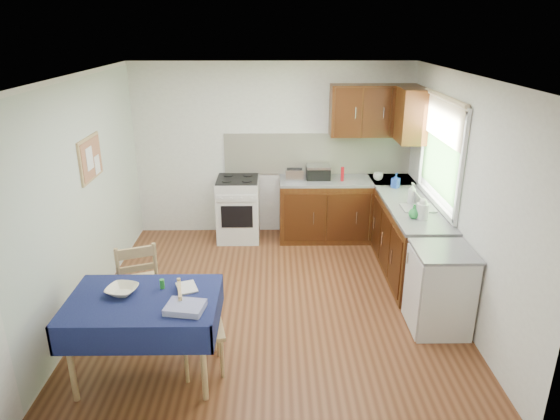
{
  "coord_description": "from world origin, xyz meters",
  "views": [
    {
      "loc": [
        0.02,
        -4.98,
        2.96
      ],
      "look_at": [
        0.08,
        0.14,
        1.05
      ],
      "focal_mm": 32.0,
      "sensor_mm": 36.0,
      "label": 1
    }
  ],
  "objects_px": {
    "chair_far": "(138,282)",
    "toaster": "(294,175)",
    "chair_near": "(196,326)",
    "kettle": "(423,210)",
    "sandwich_press": "(318,172)",
    "dish_rack": "(418,207)",
    "dining_table": "(144,309)"
  },
  "relations": [
    {
      "from": "chair_far",
      "to": "toaster",
      "type": "relative_size",
      "value": 3.93
    },
    {
      "from": "chair_near",
      "to": "kettle",
      "type": "relative_size",
      "value": 3.63
    },
    {
      "from": "sandwich_press",
      "to": "dish_rack",
      "type": "bearing_deg",
      "value": -32.12
    },
    {
      "from": "toaster",
      "to": "kettle",
      "type": "relative_size",
      "value": 1.04
    },
    {
      "from": "chair_far",
      "to": "toaster",
      "type": "height_order",
      "value": "toaster"
    },
    {
      "from": "dining_table",
      "to": "dish_rack",
      "type": "xyz_separation_m",
      "value": [
        2.84,
        1.83,
        0.25
      ]
    },
    {
      "from": "toaster",
      "to": "dining_table",
      "type": "bearing_deg",
      "value": -99.94
    },
    {
      "from": "sandwich_press",
      "to": "kettle",
      "type": "height_order",
      "value": "kettle"
    },
    {
      "from": "dish_rack",
      "to": "toaster",
      "type": "bearing_deg",
      "value": 131.01
    },
    {
      "from": "dining_table",
      "to": "sandwich_press",
      "type": "distance_m",
      "value": 3.58
    },
    {
      "from": "chair_near",
      "to": "sandwich_press",
      "type": "relative_size",
      "value": 2.61
    },
    {
      "from": "toaster",
      "to": "dish_rack",
      "type": "height_order",
      "value": "toaster"
    },
    {
      "from": "toaster",
      "to": "kettle",
      "type": "distance_m",
      "value": 2.01
    },
    {
      "from": "chair_near",
      "to": "toaster",
      "type": "relative_size",
      "value": 3.48
    },
    {
      "from": "chair_far",
      "to": "kettle",
      "type": "distance_m",
      "value": 3.19
    },
    {
      "from": "toaster",
      "to": "chair_near",
      "type": "bearing_deg",
      "value": -93.12
    },
    {
      "from": "dish_rack",
      "to": "chair_far",
      "type": "bearing_deg",
      "value": -171.25
    },
    {
      "from": "chair_far",
      "to": "sandwich_press",
      "type": "bearing_deg",
      "value": -151.04
    },
    {
      "from": "dining_table",
      "to": "chair_far",
      "type": "distance_m",
      "value": 0.81
    },
    {
      "from": "dining_table",
      "to": "sandwich_press",
      "type": "relative_size",
      "value": 3.86
    },
    {
      "from": "chair_far",
      "to": "toaster",
      "type": "distance_m",
      "value": 2.81
    },
    {
      "from": "chair_far",
      "to": "dish_rack",
      "type": "xyz_separation_m",
      "value": [
        3.1,
        1.07,
        0.4
      ]
    },
    {
      "from": "chair_near",
      "to": "dish_rack",
      "type": "xyz_separation_m",
      "value": [
        2.41,
        1.77,
        0.46
      ]
    },
    {
      "from": "dining_table",
      "to": "chair_far",
      "type": "bearing_deg",
      "value": 104.48
    },
    {
      "from": "chair_near",
      "to": "toaster",
      "type": "height_order",
      "value": "toaster"
    },
    {
      "from": "dining_table",
      "to": "sandwich_press",
      "type": "xyz_separation_m",
      "value": [
        1.75,
        3.1,
        0.32
      ]
    },
    {
      "from": "dish_rack",
      "to": "sandwich_press",
      "type": "bearing_deg",
      "value": 120.27
    },
    {
      "from": "chair_far",
      "to": "dish_rack",
      "type": "bearing_deg",
      "value": 178.59
    },
    {
      "from": "toaster",
      "to": "dish_rack",
      "type": "relative_size",
      "value": 0.65
    },
    {
      "from": "dining_table",
      "to": "toaster",
      "type": "relative_size",
      "value": 5.15
    },
    {
      "from": "toaster",
      "to": "kettle",
      "type": "height_order",
      "value": "kettle"
    },
    {
      "from": "toaster",
      "to": "chair_far",
      "type": "bearing_deg",
      "value": -111.54
    }
  ]
}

